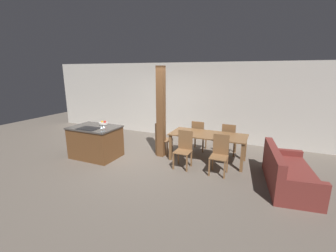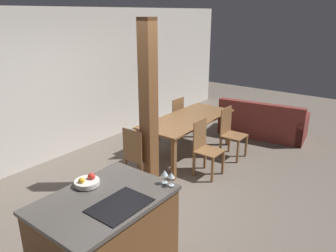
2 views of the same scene
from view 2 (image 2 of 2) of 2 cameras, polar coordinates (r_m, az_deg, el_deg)
name	(u,v)px [view 2 (image 2 of 2)]	position (r m, az deg, el deg)	size (l,w,h in m)	color
ground_plane	(154,201)	(4.91, -2.46, -12.88)	(16.00, 16.00, 0.00)	#665B51
wall_back	(45,88)	(6.18, -20.63, 6.26)	(11.20, 0.08, 2.70)	silver
kitchen_island	(106,236)	(3.58, -10.73, -18.23)	(1.32, 0.95, 0.90)	brown
fruit_bowl	(87,182)	(3.56, -13.89, -9.41)	(0.26, 0.26, 0.11)	silver
wine_glass_near	(171,176)	(3.41, 0.60, -8.66)	(0.07, 0.07, 0.15)	silver
wine_glass_middle	(165,173)	(3.46, -0.59, -8.24)	(0.07, 0.07, 0.15)	silver
dining_table	(188,123)	(6.11, 3.46, 0.59)	(2.02, 0.88, 0.75)	brown
dining_chair_near_left	(205,147)	(5.48, 6.49, -3.66)	(0.40, 0.40, 0.94)	brown
dining_chair_near_right	(230,132)	(6.23, 10.83, -1.03)	(0.40, 0.40, 0.94)	brown
dining_chair_far_left	(145,130)	(6.21, -3.99, -0.79)	(0.40, 0.40, 0.94)	brown
dining_chair_far_right	(174,119)	(6.87, 1.00, 1.27)	(0.40, 0.40, 0.94)	brown
dining_chair_head_end	(138,156)	(5.16, -5.29, -5.14)	(0.40, 0.40, 0.94)	brown
couch	(262,124)	(7.55, 16.10, 0.39)	(1.09, 1.90, 0.81)	maroon
timber_post	(149,108)	(4.82, -3.40, 3.12)	(0.20, 0.20, 2.55)	brown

